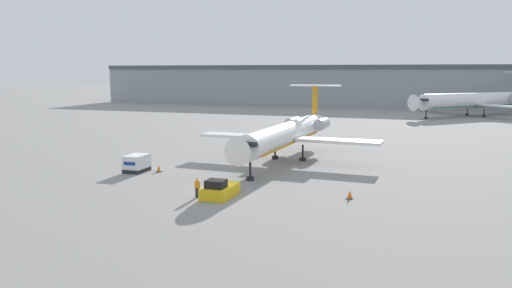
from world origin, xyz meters
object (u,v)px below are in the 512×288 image
at_px(traffic_cone_left, 159,169).
at_px(traffic_cone_right, 350,195).
at_px(worker_near_tug, 197,187).
at_px(luggage_cart, 137,163).
at_px(airplane_parked_far_left, 473,101).
at_px(airplane_main, 287,133).
at_px(pushback_tug, 220,190).

bearing_deg(traffic_cone_left, traffic_cone_right, -12.59).
bearing_deg(traffic_cone_left, worker_near_tug, -44.58).
height_order(luggage_cart, traffic_cone_right, luggage_cart).
bearing_deg(airplane_parked_far_left, worker_near_tug, -107.54).
relative_size(airplane_main, worker_near_tug, 16.70).
distance_m(traffic_cone_left, airplane_parked_far_left, 93.20).
xyz_separation_m(pushback_tug, airplane_parked_far_left, (27.79, 92.75, 3.22)).
height_order(airplane_main, pushback_tug, airplane_main).
height_order(airplane_main, traffic_cone_left, airplane_main).
relative_size(pushback_tug, airplane_parked_far_left, 0.14).
height_order(traffic_cone_left, airplane_parked_far_left, airplane_parked_far_left).
bearing_deg(airplane_main, traffic_cone_right, -57.68).
relative_size(luggage_cart, traffic_cone_left, 3.62).
xyz_separation_m(worker_near_tug, traffic_cone_left, (-8.94, 8.81, -0.55)).
height_order(worker_near_tug, traffic_cone_left, worker_near_tug).
xyz_separation_m(pushback_tug, traffic_cone_right, (11.11, 3.08, -0.26)).
distance_m(airplane_main, traffic_cone_right, 19.30).
bearing_deg(pushback_tug, airplane_main, 87.23).
bearing_deg(traffic_cone_left, airplane_main, 43.86).
distance_m(luggage_cart, airplane_parked_far_left, 94.85).
relative_size(pushback_tug, traffic_cone_right, 5.57).
distance_m(traffic_cone_right, airplane_parked_far_left, 91.27).
xyz_separation_m(traffic_cone_left, airplane_parked_far_left, (38.53, 84.79, 3.47)).
bearing_deg(traffic_cone_left, pushback_tug, -36.53).
relative_size(luggage_cart, airplane_parked_far_left, 0.09).
xyz_separation_m(worker_near_tug, airplane_parked_far_left, (29.59, 93.60, 2.92)).
bearing_deg(traffic_cone_left, airplane_parked_far_left, 65.56).
height_order(airplane_main, airplane_parked_far_left, airplane_parked_far_left).
bearing_deg(traffic_cone_right, traffic_cone_left, 167.41).
relative_size(worker_near_tug, traffic_cone_right, 2.35).
relative_size(worker_near_tug, traffic_cone_left, 2.25).
distance_m(pushback_tug, traffic_cone_right, 11.53).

